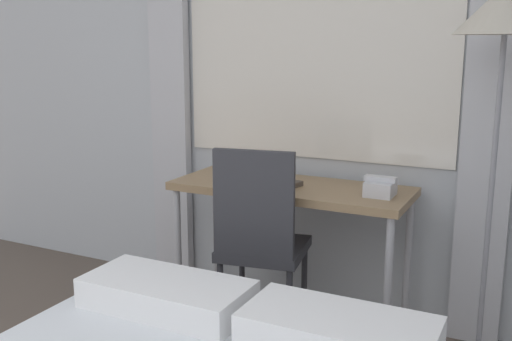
{
  "coord_description": "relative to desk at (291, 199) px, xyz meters",
  "views": [
    {
      "loc": [
        1.2,
        0.37,
        1.46
      ],
      "look_at": [
        0.05,
        2.68,
        0.91
      ],
      "focal_mm": 42.0,
      "sensor_mm": 36.0,
      "label": 1
    }
  ],
  "objects": [
    {
      "name": "desk",
      "position": [
        0.0,
        0.0,
        0.0
      ],
      "size": [
        1.2,
        0.48,
        0.76
      ],
      "color": "#937551",
      "rests_on": "ground_plane"
    },
    {
      "name": "wall_back_with_window",
      "position": [
        -0.04,
        0.31,
        0.67
      ],
      "size": [
        5.04,
        0.13,
        2.7
      ],
      "color": "silver",
      "rests_on": "ground_plane"
    },
    {
      "name": "standing_lamp",
      "position": [
        0.95,
        -0.06,
        0.79
      ],
      "size": [
        0.41,
        0.41,
        1.7
      ],
      "color": "#4C4C51",
      "rests_on": "ground_plane"
    },
    {
      "name": "telephone",
      "position": [
        0.46,
        -0.02,
        0.11
      ],
      "size": [
        0.15,
        0.14,
        0.09
      ],
      "color": "silver",
      "rests_on": "desk"
    },
    {
      "name": "desk_chair",
      "position": [
        -0.05,
        -0.26,
        -0.13
      ],
      "size": [
        0.46,
        0.46,
        0.99
      ],
      "rotation": [
        0.0,
        0.0,
        0.18
      ],
      "color": "#333338",
      "rests_on": "ground_plane"
    },
    {
      "name": "book",
      "position": [
        -0.09,
        -0.04,
        0.09
      ],
      "size": [
        0.31,
        0.22,
        0.02
      ],
      "rotation": [
        0.0,
        0.0,
        -0.24
      ],
      "color": "#4C4238",
      "rests_on": "desk"
    }
  ]
}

